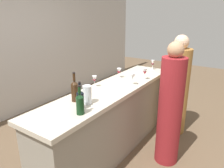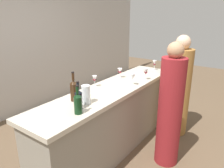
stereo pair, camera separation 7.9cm
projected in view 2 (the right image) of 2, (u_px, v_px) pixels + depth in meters
name	position (u px, v px, depth m)	size (l,w,h in m)	color
ground_plane	(112.00, 150.00, 3.15)	(12.00, 12.00, 0.00)	brown
back_wall	(13.00, 41.00, 3.91)	(8.00, 0.10, 2.80)	#BCB7B2
bar_counter	(112.00, 120.00, 2.99)	(2.57, 0.59, 0.96)	gray
wine_bottle_leftmost_dark_green	(78.00, 103.00, 2.09)	(0.08, 0.08, 0.29)	black
wine_bottle_second_left_near_black	(79.00, 99.00, 2.19)	(0.08, 0.08, 0.29)	black
wine_bottle_center_amber_brown	(74.00, 90.00, 2.39)	(0.08, 0.08, 0.33)	#331E0F
wine_glass_near_left	(146.00, 72.00, 3.12)	(0.07, 0.07, 0.17)	white
wine_glass_near_center	(133.00, 77.00, 2.90)	(0.08, 0.08, 0.16)	white
wine_glass_near_right	(154.00, 64.00, 3.66)	(0.07, 0.07, 0.17)	white
wine_glass_far_left	(120.00, 72.00, 3.24)	(0.07, 0.07, 0.15)	white
wine_glass_far_center	(95.00, 79.00, 2.85)	(0.06, 0.06, 0.15)	white
water_pitcher	(86.00, 94.00, 2.33)	(0.10, 0.10, 0.20)	silver
person_left_guest	(170.00, 110.00, 2.69)	(0.39, 0.39, 1.59)	maroon
person_center_guest	(178.00, 90.00, 3.42)	(0.47, 0.47, 1.59)	#9E6B33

